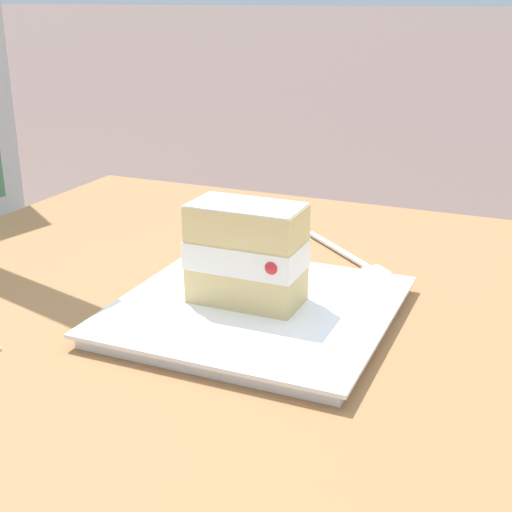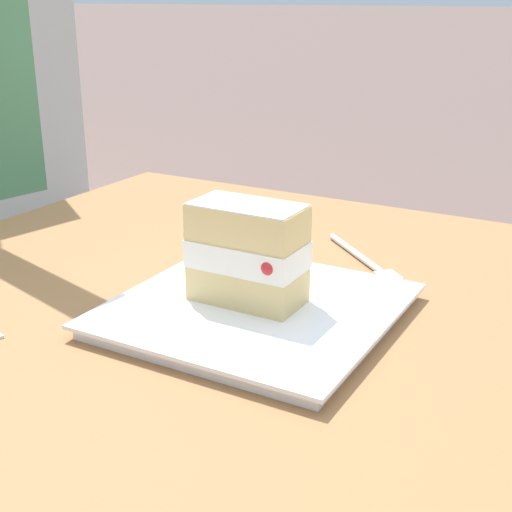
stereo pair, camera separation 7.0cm
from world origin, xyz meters
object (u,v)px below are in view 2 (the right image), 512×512
(patio_table, at_px, (399,433))
(dessert_fork, at_px, (366,261))
(cake_slice, at_px, (248,253))
(dessert_plate, at_px, (256,310))

(patio_table, xyz_separation_m, dessert_fork, (0.10, -0.15, 0.13))
(cake_slice, bearing_deg, dessert_plate, 164.69)
(patio_table, xyz_separation_m, dessert_plate, (0.14, 0.05, 0.13))
(patio_table, relative_size, cake_slice, 11.07)
(patio_table, height_order, dessert_fork, dessert_fork)
(patio_table, distance_m, dessert_plate, 0.20)
(dessert_fork, bearing_deg, patio_table, 124.45)
(dessert_plate, xyz_separation_m, cake_slice, (0.01, -0.00, 0.06))
(cake_slice, distance_m, dessert_fork, 0.21)
(cake_slice, relative_size, dessert_fork, 0.83)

